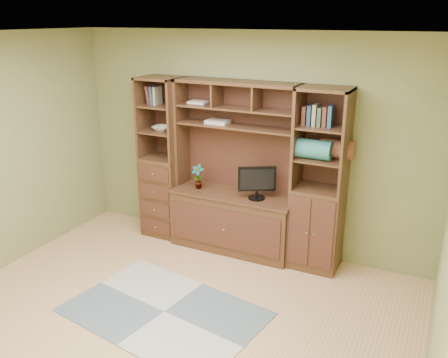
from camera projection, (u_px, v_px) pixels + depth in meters
The scene contains 11 objects.
room at pixel (154, 197), 3.98m from camera, with size 4.60×4.10×2.64m.
center_hutch at pixel (233, 170), 5.57m from camera, with size 1.54×0.53×2.05m, color #462A18.
left_tower at pixel (163, 158), 6.02m from camera, with size 0.50×0.45×2.05m, color #462A18.
right_tower at pixel (319, 182), 5.18m from camera, with size 0.55×0.45×2.05m, color #462A18.
rug at pixel (164, 312), 4.62m from camera, with size 1.84×1.23×0.01m, color gray.
monitor at pixel (257, 177), 5.42m from camera, with size 0.44×0.19×0.54m, color black.
orchid at pixel (198, 177), 5.78m from camera, with size 0.16×0.11×0.31m, color #AB613A.
magazines at pixel (218, 122), 5.57m from camera, with size 0.27×0.19×0.04m, color #BAA99F.
bowl at pixel (162, 128), 5.89m from camera, with size 0.23×0.23×0.06m, color white.
blanket_teal at pixel (315, 149), 5.04m from camera, with size 0.36×0.21×0.21m, color #2D7771.
blanket_red at pixel (337, 149), 5.07m from camera, with size 0.36×0.20×0.20m, color brown.
Camera 1 is at (2.16, -3.08, 2.74)m, focal length 38.00 mm.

